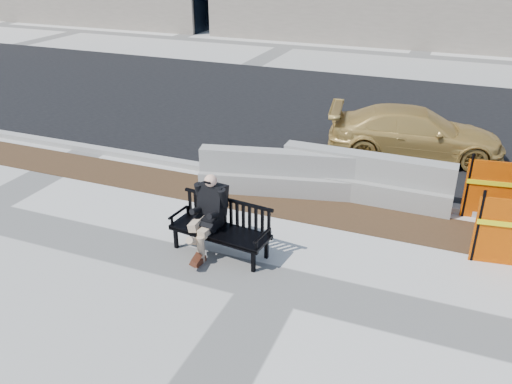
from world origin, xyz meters
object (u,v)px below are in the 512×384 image
seated_man (210,248)px  jersey_barrier_right (364,198)px  sedan (412,156)px  bench (221,253)px  jersey_barrier_left (277,191)px

seated_man → jersey_barrier_right: 3.56m
seated_man → sedan: seated_man is taller
jersey_barrier_right → bench: bearing=-121.0°
sedan → jersey_barrier_right: 2.77m
seated_man → jersey_barrier_left: seated_man is taller
seated_man → sedan: bearing=71.0°
bench → seated_man: bearing=169.0°
bench → jersey_barrier_right: (1.82, 2.98, 0.00)m
bench → jersey_barrier_right: jersey_barrier_right is taller
sedan → jersey_barrier_left: sedan is taller
jersey_barrier_left → jersey_barrier_right: size_ratio=0.94×
bench → jersey_barrier_left: bearing=95.2°
jersey_barrier_left → jersey_barrier_right: bearing=-1.3°
seated_man → jersey_barrier_left: (0.29, 2.53, 0.00)m
bench → sedan: (2.44, 5.68, 0.00)m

